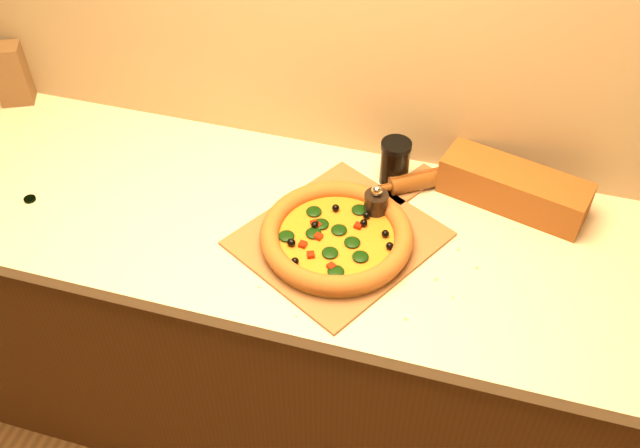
{
  "coord_description": "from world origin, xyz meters",
  "views": [
    {
      "loc": [
        0.42,
        0.2,
        2.15
      ],
      "look_at": [
        0.08,
        1.38,
        0.96
      ],
      "focal_mm": 40.0,
      "sensor_mm": 36.0,
      "label": 1
    }
  ],
  "objects": [
    {
      "name": "paper_bag",
      "position": [
        -0.97,
        1.7,
        0.99
      ],
      "size": [
        0.12,
        0.11,
        0.19
      ],
      "primitive_type": "cube",
      "rotation": [
        0.0,
        0.0,
        0.44
      ],
      "color": "brown",
      "rests_on": "countertop"
    },
    {
      "name": "pepper_grinder",
      "position": [
        0.19,
        1.49,
        0.95
      ],
      "size": [
        0.06,
        0.06,
        0.11
      ],
      "color": "black",
      "rests_on": "countertop"
    },
    {
      "name": "rolling_pin",
      "position": [
        0.32,
        1.66,
        0.93
      ],
      "size": [
        0.32,
        0.22,
        0.05
      ],
      "rotation": [
        0.0,
        0.0,
        0.59
      ],
      "color": "#59260F",
      "rests_on": "countertop"
    },
    {
      "name": "bread_bag",
      "position": [
        0.52,
        1.65,
        0.95
      ],
      "size": [
        0.39,
        0.21,
        0.1
      ],
      "primitive_type": "cube",
      "rotation": [
        0.0,
        0.0,
        -0.26
      ],
      "color": "brown",
      "rests_on": "countertop"
    },
    {
      "name": "cabinet",
      "position": [
        0.0,
        1.43,
        0.43
      ],
      "size": [
        2.8,
        0.65,
        0.86
      ],
      "primitive_type": "cube",
      "color": "#4E3010",
      "rests_on": "ground"
    },
    {
      "name": "countertop",
      "position": [
        0.0,
        1.43,
        0.88
      ],
      "size": [
        2.84,
        0.68,
        0.04
      ],
      "primitive_type": "cube",
      "color": "beige",
      "rests_on": "cabinet"
    },
    {
      "name": "pizza_peel",
      "position": [
        0.13,
        1.41,
        0.9
      ],
      "size": [
        0.56,
        0.63,
        0.01
      ],
      "rotation": [
        0.0,
        0.0,
        -0.5
      ],
      "color": "brown",
      "rests_on": "countertop"
    },
    {
      "name": "dark_jar",
      "position": [
        0.21,
        1.65,
        0.96
      ],
      "size": [
        0.08,
        0.08,
        0.13
      ],
      "color": "black",
      "rests_on": "countertop"
    },
    {
      "name": "pizza",
      "position": [
        0.12,
        1.37,
        0.93
      ],
      "size": [
        0.37,
        0.37,
        0.05
      ],
      "color": "#C38530",
      "rests_on": "pizza_peel"
    },
    {
      "name": "bottle_cap",
      "position": [
        -0.69,
        1.31,
        0.9
      ],
      "size": [
        0.04,
        0.04,
        0.01
      ],
      "primitive_type": "cylinder",
      "rotation": [
        0.0,
        0.0,
        -0.27
      ],
      "color": "black",
      "rests_on": "countertop"
    }
  ]
}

